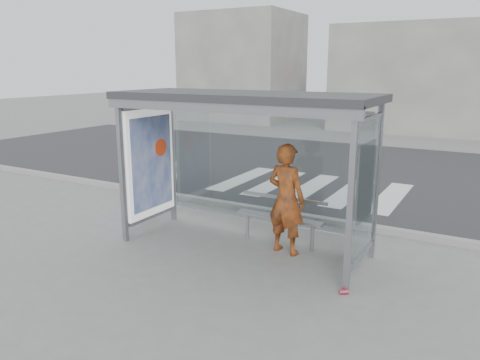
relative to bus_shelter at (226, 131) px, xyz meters
name	(u,v)px	position (x,y,z in m)	size (l,w,h in m)	color
ground	(243,248)	(0.37, -0.06, -1.98)	(80.00, 80.00, 0.00)	slate
road	(357,171)	(0.37, 6.94, -1.98)	(30.00, 10.00, 0.01)	#2B2B2D
curb	(289,215)	(0.37, 1.89, -1.92)	(30.00, 0.18, 0.12)	gray
crosswalk	(311,187)	(-0.13, 4.44, -1.98)	(4.55, 3.00, 0.00)	silver
bus_shelter	(226,131)	(0.00, 0.00, 0.00)	(4.25, 1.65, 2.62)	gray
building_left	(243,68)	(-9.63, 17.94, 1.02)	(6.00, 5.00, 6.00)	slate
building_center	(423,78)	(0.37, 17.94, 0.52)	(8.00, 5.00, 5.00)	slate
person	(286,199)	(1.06, 0.14, -1.06)	(0.67, 0.44, 1.84)	orange
bench	(280,217)	(0.82, 0.44, -1.49)	(1.59, 0.31, 0.82)	gray
soda_can	(344,292)	(2.37, -0.84, -1.95)	(0.07, 0.07, 0.12)	#C13952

